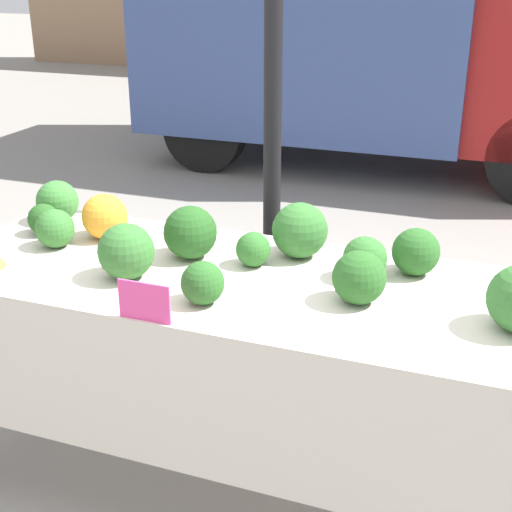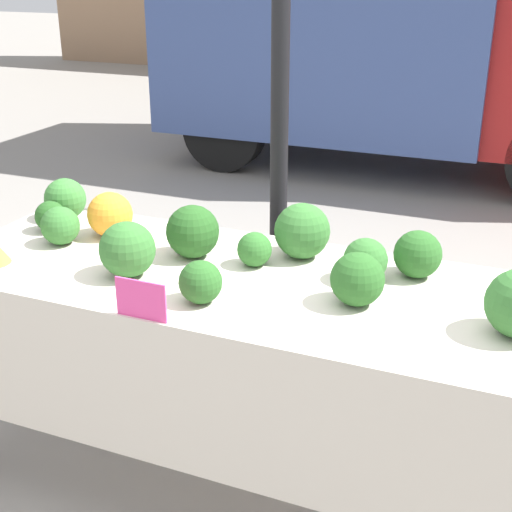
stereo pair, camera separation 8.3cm
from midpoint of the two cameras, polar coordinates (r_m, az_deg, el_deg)
name	(u,v)px [view 2 (the right image)]	position (r m, az deg, el deg)	size (l,w,h in m)	color
ground_plane	(256,491)	(2.73, 0.92, -18.30)	(40.00, 40.00, 0.00)	gray
tent_pole	(279,143)	(2.80, 2.73, 9.05)	(0.07, 0.07, 2.26)	black
parked_truck	(398,1)	(6.71, 11.70, 19.36)	(4.28, 1.99, 2.79)	#384C84
market_table	(248,318)	(2.26, 0.42, -5.01)	(2.14, 0.77, 0.85)	beige
orange_cauliflower	(110,215)	(2.63, -10.72, 3.27)	(0.16, 0.16, 0.16)	orange
broccoli_head_0	(127,249)	(2.28, -9.24, 0.52)	(0.18, 0.18, 0.18)	#336B2D
broccoli_head_1	(418,254)	(2.32, 13.81, 0.13)	(0.15, 0.15, 0.15)	#285B23
broccoli_head_2	(200,282)	(2.09, -3.33, -2.10)	(0.13, 0.13, 0.13)	#285B23
broccoli_head_3	(193,232)	(2.41, -4.11, 1.96)	(0.18, 0.18, 0.18)	#23511E
broccoli_head_4	(302,231)	(2.40, 4.70, 2.01)	(0.19, 0.19, 0.19)	#336B2D
broccoli_head_6	(60,226)	(2.60, -14.52, 2.35)	(0.14, 0.14, 0.14)	#336B2D
broccoli_head_7	(254,249)	(2.34, 0.89, 0.53)	(0.12, 0.12, 0.12)	#2D6628
broccoli_head_8	(357,279)	(2.10, 9.24, -1.86)	(0.16, 0.16, 0.16)	#285B23
broccoli_head_9	(365,260)	(2.26, 9.79, -0.34)	(0.14, 0.14, 0.14)	#336B2D
broccoli_head_10	(65,199)	(2.85, -14.22, 4.44)	(0.16, 0.16, 0.16)	#387533
broccoli_head_11	(51,216)	(2.74, -15.29, 3.07)	(0.12, 0.12, 0.12)	#23511E
price_sign	(141,300)	(2.02, -8.03, -3.50)	(0.16, 0.01, 0.12)	#EF4793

